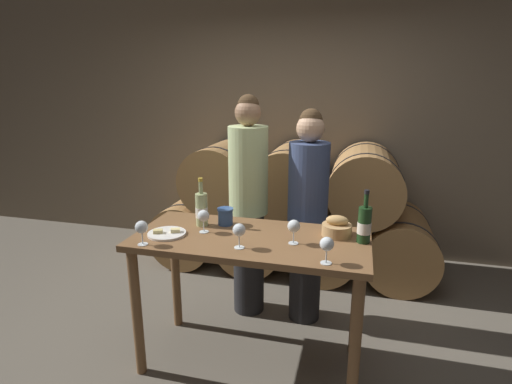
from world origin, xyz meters
name	(u,v)px	position (x,y,z in m)	size (l,w,h in m)	color
ground_plane	(251,361)	(0.00, 0.00, 0.00)	(10.00, 10.00, 0.00)	#665E51
stone_wall_back	(302,104)	(0.00, 2.10, 1.60)	(10.00, 0.12, 3.20)	#7F705B
barrel_stack	(291,211)	(0.00, 1.53, 0.58)	(2.74, 0.90, 1.25)	#A87A47
tasting_table	(251,258)	(0.00, 0.00, 0.76)	(1.44, 0.67, 0.90)	brown
person_left	(248,205)	(-0.19, 0.62, 0.90)	(0.30, 0.30, 1.74)	#232326
person_right	(307,216)	(0.27, 0.62, 0.86)	(0.30, 0.30, 1.65)	#232326
wine_bottle_red	(364,225)	(0.67, 0.08, 1.01)	(0.08, 0.08, 0.32)	#193819
wine_bottle_white	(202,209)	(-0.37, 0.11, 1.01)	(0.08, 0.08, 0.32)	#ADBC7F
blue_crock	(225,216)	(-0.22, 0.17, 0.96)	(0.11, 0.11, 0.11)	#335693
bread_basket	(337,228)	(0.51, 0.15, 0.95)	(0.18, 0.18, 0.13)	tan
cheese_plate	(167,233)	(-0.52, -0.10, 0.91)	(0.24, 0.24, 0.04)	white
wine_glass_far_left	(142,228)	(-0.58, -0.28, 1.01)	(0.08, 0.08, 0.15)	white
wine_glass_left	(203,216)	(-0.31, 0.00, 1.01)	(0.08, 0.08, 0.15)	white
wine_glass_center	(239,231)	(-0.02, -0.18, 1.01)	(0.08, 0.08, 0.15)	white
wine_glass_right	(294,227)	(0.27, -0.04, 1.01)	(0.08, 0.08, 0.15)	white
wine_glass_far_right	(327,245)	(0.48, -0.26, 1.01)	(0.08, 0.08, 0.15)	white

